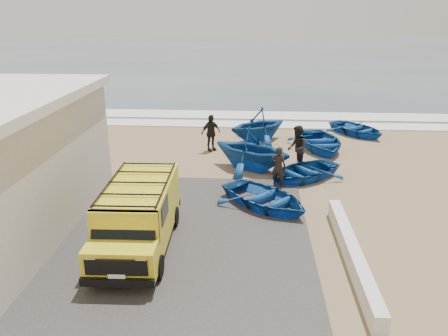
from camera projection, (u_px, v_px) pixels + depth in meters
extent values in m
plane|color=#907853|center=(189.00, 210.00, 15.32)|extent=(160.00, 160.00, 0.00)
cube|color=#403E3B|center=(116.00, 236.00, 13.56)|extent=(12.00, 10.00, 0.05)
cube|color=#385166|center=(240.00, 53.00, 67.73)|extent=(180.00, 88.00, 0.01)
cube|color=white|center=(217.00, 124.00, 26.54)|extent=(180.00, 1.60, 0.06)
cube|color=white|center=(220.00, 115.00, 28.88)|extent=(180.00, 2.20, 0.04)
cube|color=black|center=(76.00, 142.00, 14.16)|extent=(0.08, 0.70, 0.90)
cube|color=silver|center=(352.00, 254.00, 12.10)|extent=(0.35, 6.00, 0.55)
cube|color=yellow|center=(140.00, 209.00, 12.90)|extent=(1.89, 3.73, 1.56)
cube|color=yellow|center=(121.00, 261.00, 10.90)|extent=(1.82, 0.90, 0.85)
cube|color=black|center=(123.00, 225.00, 11.06)|extent=(1.66, 0.36, 0.68)
cube|color=black|center=(116.00, 267.00, 10.45)|extent=(1.53, 0.12, 0.42)
cube|color=black|center=(117.00, 282.00, 10.57)|extent=(1.83, 0.18, 0.21)
cube|color=black|center=(138.00, 182.00, 12.56)|extent=(1.80, 3.45, 0.06)
cylinder|color=black|center=(95.00, 266.00, 11.43)|extent=(0.23, 0.67, 0.66)
cylinder|color=black|center=(123.00, 216.00, 14.18)|extent=(0.23, 0.67, 0.66)
cylinder|color=black|center=(158.00, 267.00, 11.37)|extent=(0.23, 0.67, 0.66)
cylinder|color=black|center=(174.00, 217.00, 14.12)|extent=(0.23, 0.67, 0.66)
imported|color=#134C9A|center=(265.00, 198.00, 15.44)|extent=(4.31, 4.27, 0.73)
imported|color=#134C9A|center=(303.00, 171.00, 18.02)|extent=(4.14, 3.99, 0.70)
imported|color=#134C9A|center=(252.00, 149.00, 18.89)|extent=(4.69, 4.50, 1.91)
imported|color=#134C9A|center=(321.00, 142.00, 21.75)|extent=(3.38, 4.31, 0.81)
imported|color=#134C9A|center=(258.00, 125.00, 22.99)|extent=(4.47, 4.37, 1.79)
imported|color=#134C9A|center=(357.00, 129.00, 24.26)|extent=(4.00, 4.19, 0.71)
imported|color=black|center=(278.00, 167.00, 17.04)|extent=(0.71, 0.58, 1.67)
imported|color=black|center=(297.00, 148.00, 18.81)|extent=(0.77, 0.98, 1.98)
imported|color=black|center=(211.00, 133.00, 21.43)|extent=(1.12, 0.99, 1.81)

